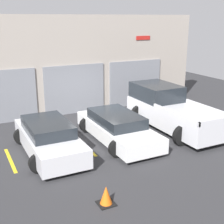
{
  "coord_description": "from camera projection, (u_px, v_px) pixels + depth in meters",
  "views": [
    {
      "loc": [
        -5.7,
        -12.4,
        4.96
      ],
      "look_at": [
        0.0,
        -1.04,
        1.1
      ],
      "focal_mm": 50.0,
      "sensor_mm": 36.0,
      "label": 1
    }
  ],
  "objects": [
    {
      "name": "parking_stripe_far_left",
      "position": [
        10.0,
        160.0,
        11.29
      ],
      "size": [
        0.12,
        2.2,
        0.01
      ],
      "primitive_type": "cube",
      "color": "gold",
      "rests_on": "ground"
    },
    {
      "name": "parking_stripe_centre",
      "position": [
        146.0,
        134.0,
        13.8
      ],
      "size": [
        0.12,
        2.2,
        0.01
      ],
      "primitive_type": "cube",
      "color": "gold",
      "rests_on": "ground"
    },
    {
      "name": "parking_stripe_right",
      "position": [
        198.0,
        125.0,
        15.05
      ],
      "size": [
        0.12,
        2.2,
        0.01
      ],
      "primitive_type": "cube",
      "color": "gold",
      "rests_on": "ground"
    },
    {
      "name": "pickup_truck",
      "position": [
        170.0,
        110.0,
        14.47
      ],
      "size": [
        2.52,
        5.36,
        1.85
      ],
      "color": "silver",
      "rests_on": "ground"
    },
    {
      "name": "sedan_side",
      "position": [
        49.0,
        138.0,
        11.77
      ],
      "size": [
        2.15,
        4.45,
        1.25
      ],
      "color": "silver",
      "rests_on": "ground"
    },
    {
      "name": "sedan_white",
      "position": [
        117.0,
        127.0,
        13.04
      ],
      "size": [
        2.21,
        4.76,
        1.16
      ],
      "color": "white",
      "rests_on": "ground"
    },
    {
      "name": "ground_plane",
      "position": [
        102.0,
        129.0,
        14.49
      ],
      "size": [
        28.0,
        28.0,
        0.0
      ],
      "primitive_type": "plane",
      "color": "#2D2D30"
    },
    {
      "name": "parking_stripe_left",
      "position": [
        85.0,
        146.0,
        12.55
      ],
      "size": [
        0.12,
        2.2,
        0.01
      ],
      "primitive_type": "cube",
      "color": "gold",
      "rests_on": "ground"
    },
    {
      "name": "traffic_cone",
      "position": [
        106.0,
        196.0,
        8.57
      ],
      "size": [
        0.47,
        0.47,
        0.55
      ],
      "color": "black",
      "rests_on": "ground"
    },
    {
      "name": "shophouse_building",
      "position": [
        75.0,
        66.0,
        16.57
      ],
      "size": [
        14.48,
        0.68,
        5.12
      ],
      "color": "#9E9389",
      "rests_on": "ground"
    }
  ]
}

